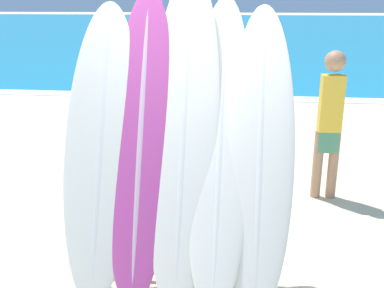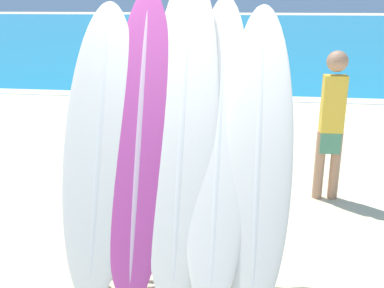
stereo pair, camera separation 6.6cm
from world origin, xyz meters
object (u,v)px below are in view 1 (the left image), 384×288
person_mid_beach (140,72)px  surfboard_slot_2 (183,135)px  surfboard_slot_0 (101,150)px  surfboard_slot_1 (141,144)px  person_far_left (181,88)px  surfboard_rack (180,229)px  surfboard_slot_3 (220,150)px  person_near_water (330,120)px  surfboard_slot_4 (260,157)px

person_mid_beach → surfboard_slot_2: bearing=134.1°
surfboard_slot_0 → surfboard_slot_1: size_ratio=0.95×
surfboard_slot_2 → person_far_left: bearing=98.5°
surfboard_slot_2 → person_mid_beach: surfboard_slot_2 is taller
surfboard_rack → surfboard_slot_2: bearing=81.8°
surfboard_slot_3 → person_far_left: 3.74m
surfboard_rack → person_mid_beach: size_ratio=0.87×
person_near_water → person_mid_beach: 4.06m
surfboard_rack → person_mid_beach: 5.00m
surfboard_rack → surfboard_slot_1: (-0.31, 0.08, 0.67)m
surfboard_slot_0 → surfboard_slot_4: bearing=0.1°
surfboard_rack → surfboard_slot_1: surfboard_slot_1 is taller
surfboard_slot_1 → surfboard_slot_3: surfboard_slot_1 is taller
surfboard_rack → surfboard_slot_3: (0.29, 0.09, 0.63)m
surfboard_slot_3 → surfboard_rack: bearing=-163.9°
surfboard_slot_0 → person_near_water: 2.72m
surfboard_slot_0 → person_mid_beach: bearing=99.6°
surfboard_slot_1 → person_mid_beach: surfboard_slot_1 is taller
surfboard_slot_0 → surfboard_slot_3: bearing=1.8°
surfboard_slot_4 → person_far_left: 3.84m
surfboard_rack → surfboard_slot_2: (0.02, 0.11, 0.74)m
surfboard_slot_3 → surfboard_slot_0: bearing=-178.2°
surfboard_slot_1 → person_far_left: bearing=93.3°
surfboard_slot_4 → person_far_left: surfboard_slot_4 is taller
surfboard_slot_4 → person_mid_beach: surfboard_slot_4 is taller
surfboard_slot_3 → person_mid_beach: (-1.71, 4.69, -0.16)m
person_far_left → surfboard_slot_2: bearing=83.4°
surfboard_rack → surfboard_slot_2: surfboard_slot_2 is taller
surfboard_slot_2 → person_far_left: surfboard_slot_2 is taller
person_near_water → person_mid_beach: person_mid_beach is taller
surfboard_slot_2 → surfboard_slot_1: bearing=-173.8°
surfboard_rack → surfboard_slot_4: size_ratio=0.70×
person_near_water → person_mid_beach: bearing=-48.2°
surfboard_slot_0 → surfboard_slot_3: surfboard_slot_3 is taller
surfboard_slot_1 → person_mid_beach: 4.83m
surfboard_rack → surfboard_slot_0: surfboard_slot_0 is taller
surfboard_slot_1 → person_far_left: size_ratio=1.42×
surfboard_slot_2 → person_far_left: 3.67m
surfboard_slot_0 → person_near_water: surfboard_slot_0 is taller
surfboard_slot_1 → surfboard_slot_2: (0.32, 0.04, 0.07)m
surfboard_slot_0 → surfboard_slot_2: surfboard_slot_2 is taller
surfboard_slot_0 → surfboard_slot_2: 0.65m
surfboard_slot_3 → surfboard_slot_4: (0.30, -0.03, -0.03)m
surfboard_slot_0 → person_far_left: size_ratio=1.35×
surfboard_slot_3 → person_far_left: bearing=102.6°
surfboard_slot_0 → person_near_water: bearing=41.5°
surfboard_slot_2 → person_near_water: bearing=51.2°
surfboard_rack → surfboard_slot_3: 0.70m
surfboard_slot_1 → person_mid_beach: (-1.11, 4.69, -0.19)m
surfboard_rack → person_near_water: person_near_water is taller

